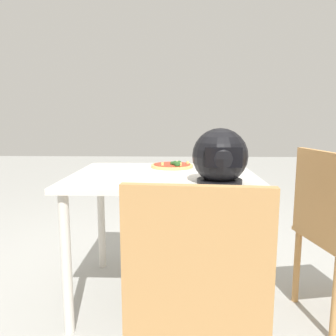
# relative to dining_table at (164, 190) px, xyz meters

# --- Properties ---
(ground_plane) EXTENTS (14.00, 14.00, 0.00)m
(ground_plane) POSITION_rel_dining_table_xyz_m (0.00, 0.00, -0.65)
(ground_plane) COLOR #9E9E99
(dining_table) EXTENTS (1.03, 0.84, 0.75)m
(dining_table) POSITION_rel_dining_table_xyz_m (0.00, 0.00, 0.00)
(dining_table) COLOR beige
(dining_table) RESTS_ON ground
(pizza_plate) EXTENTS (0.32, 0.32, 0.01)m
(pizza_plate) POSITION_rel_dining_table_xyz_m (-0.04, -0.15, 0.10)
(pizza_plate) COLOR white
(pizza_plate) RESTS_ON dining_table
(pizza) EXTENTS (0.26, 0.26, 0.05)m
(pizza) POSITION_rel_dining_table_xyz_m (-0.05, -0.14, 0.12)
(pizza) COLOR tan
(pizza) RESTS_ON pizza_plate
(motorcycle_helmet) EXTENTS (0.27, 0.27, 0.27)m
(motorcycle_helmet) POSITION_rel_dining_table_xyz_m (-0.28, 0.27, 0.22)
(motorcycle_helmet) COLOR black
(motorcycle_helmet) RESTS_ON dining_table
(chair_far) EXTENTS (0.44, 0.44, 0.90)m
(chair_far) POSITION_rel_dining_table_xyz_m (-0.14, 0.96, -0.14)
(chair_far) COLOR #B7844C
(chair_far) RESTS_ON ground
(chair_side) EXTENTS (0.47, 0.47, 0.90)m
(chair_side) POSITION_rel_dining_table_xyz_m (-0.88, 0.20, -0.14)
(chair_side) COLOR #B7844C
(chair_side) RESTS_ON ground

